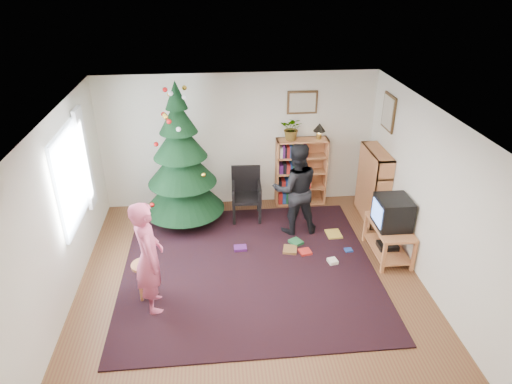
{
  "coord_description": "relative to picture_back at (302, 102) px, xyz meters",
  "views": [
    {
      "loc": [
        -0.45,
        -5.37,
        4.23
      ],
      "look_at": [
        0.15,
        0.72,
        1.1
      ],
      "focal_mm": 32.0,
      "sensor_mm": 36.0,
      "label": 1
    }
  ],
  "objects": [
    {
      "name": "christmas_tree",
      "position": [
        -2.17,
        -0.66,
        -0.89
      ],
      "size": [
        1.41,
        1.41,
        2.55
      ],
      "rotation": [
        0.0,
        0.0,
        -0.0
      ],
      "color": "#3F2816",
      "rests_on": "rug"
    },
    {
      "name": "curtain",
      "position": [
        -3.58,
        -1.18,
        -0.45
      ],
      "size": [
        0.06,
        0.35,
        1.6
      ],
      "primitive_type": "cube",
      "color": "white",
      "rests_on": "wall_left"
    },
    {
      "name": "rug",
      "position": [
        -1.15,
        -2.17,
        -1.94
      ],
      "size": [
        3.8,
        3.6,
        0.02
      ],
      "primitive_type": "cube",
      "color": "black",
      "rests_on": "floor"
    },
    {
      "name": "floor",
      "position": [
        -1.15,
        -2.48,
        -1.95
      ],
      "size": [
        5.0,
        5.0,
        0.0
      ],
      "primitive_type": "plane",
      "color": "brown",
      "rests_on": "ground"
    },
    {
      "name": "table_lamp",
      "position": [
        0.31,
        -0.13,
        -0.45
      ],
      "size": [
        0.22,
        0.22,
        0.3
      ],
      "color": "#A57F33",
      "rests_on": "bookshelf_back"
    },
    {
      "name": "wall_right",
      "position": [
        1.35,
        -2.48,
        -0.7
      ],
      "size": [
        0.02,
        5.0,
        2.5
      ],
      "primitive_type": "cube",
      "color": "silver",
      "rests_on": "floor"
    },
    {
      "name": "wall_back",
      "position": [
        -1.15,
        0.02,
        -0.7
      ],
      "size": [
        5.0,
        0.02,
        2.5
      ],
      "primitive_type": "cube",
      "color": "silver",
      "rests_on": "floor"
    },
    {
      "name": "floor_clutter",
      "position": [
        -0.18,
        -1.76,
        -1.91
      ],
      "size": [
        1.94,
        0.99,
        0.08
      ],
      "color": "#A51E19",
      "rests_on": "rug"
    },
    {
      "name": "crt_tv",
      "position": [
        1.07,
        -2.03,
        -1.17
      ],
      "size": [
        0.5,
        0.54,
        0.47
      ],
      "color": "black",
      "rests_on": "tv_stand"
    },
    {
      "name": "person_standing",
      "position": [
        -2.51,
        -2.89,
        -1.15
      ],
      "size": [
        0.51,
        0.66,
        1.6
      ],
      "primitive_type": "imported",
      "rotation": [
        0.0,
        0.0,
        1.8
      ],
      "color": "#C24D6F",
      "rests_on": "rug"
    },
    {
      "name": "tv_stand",
      "position": [
        1.07,
        -2.03,
        -1.62
      ],
      "size": [
        0.52,
        0.94,
        0.55
      ],
      "color": "#BF7544",
      "rests_on": "floor"
    },
    {
      "name": "bookshelf_right",
      "position": [
        1.19,
        -0.81,
        -1.29
      ],
      "size": [
        0.3,
        0.95,
        1.3
      ],
      "rotation": [
        0.0,
        0.0,
        1.57
      ],
      "color": "#BF7544",
      "rests_on": "floor"
    },
    {
      "name": "person_by_chair",
      "position": [
        -0.28,
        -1.15,
        -1.14
      ],
      "size": [
        0.81,
        0.64,
        1.61
      ],
      "primitive_type": "imported",
      "rotation": [
        0.0,
        0.0,
        3.18
      ],
      "color": "black",
      "rests_on": "rug"
    },
    {
      "name": "armchair",
      "position": [
        -1.07,
        -0.55,
        -1.44
      ],
      "size": [
        0.54,
        0.54,
        0.95
      ],
      "rotation": [
        0.0,
        0.0,
        -0.05
      ],
      "color": "black",
      "rests_on": "rug"
    },
    {
      "name": "potted_plant",
      "position": [
        -0.19,
        -0.14,
        -0.43
      ],
      "size": [
        0.49,
        0.46,
        0.43
      ],
      "primitive_type": "imported",
      "rotation": [
        0.0,
        0.0,
        -0.39
      ],
      "color": "gray",
      "rests_on": "bookshelf_back"
    },
    {
      "name": "picture_right",
      "position": [
        1.33,
        -0.73,
        0.0
      ],
      "size": [
        0.03,
        0.5,
        0.6
      ],
      "color": "#4C3319",
      "rests_on": "wall_right"
    },
    {
      "name": "window_pane",
      "position": [
        -3.62,
        -1.88,
        -0.45
      ],
      "size": [
        0.04,
        1.2,
        1.4
      ],
      "primitive_type": "cube",
      "color": "silver",
      "rests_on": "wall_left"
    },
    {
      "name": "ceiling",
      "position": [
        -1.15,
        -2.48,
        0.55
      ],
      "size": [
        5.0,
        5.0,
        0.0
      ],
      "primitive_type": "plane",
      "rotation": [
        3.14,
        0.0,
        0.0
      ],
      "color": "white",
      "rests_on": "wall_back"
    },
    {
      "name": "stool",
      "position": [
        -2.63,
        -2.68,
        -1.52
      ],
      "size": [
        0.33,
        0.33,
        0.55
      ],
      "color": "#BF7544",
      "rests_on": "floor"
    },
    {
      "name": "bookshelf_back",
      "position": [
        0.01,
        -0.14,
        -1.29
      ],
      "size": [
        0.95,
        0.3,
        1.3
      ],
      "color": "#BF7544",
      "rests_on": "floor"
    },
    {
      "name": "picture_back",
      "position": [
        0.0,
        0.0,
        0.0
      ],
      "size": [
        0.55,
        0.03,
        0.42
      ],
      "color": "#4C3319",
      "rests_on": "wall_back"
    },
    {
      "name": "wall_front",
      "position": [
        -1.15,
        -4.97,
        -0.7
      ],
      "size": [
        5.0,
        0.02,
        2.5
      ],
      "primitive_type": "cube",
      "color": "silver",
      "rests_on": "floor"
    },
    {
      "name": "wall_left",
      "position": [
        -3.65,
        -2.48,
        -0.7
      ],
      "size": [
        0.02,
        5.0,
        2.5
      ],
      "primitive_type": "cube",
      "color": "silver",
      "rests_on": "floor"
    }
  ]
}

